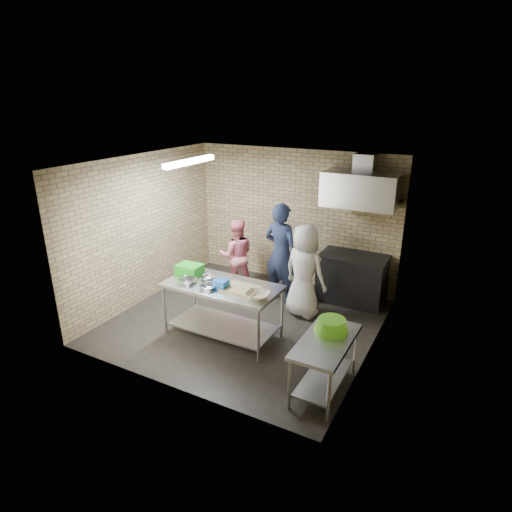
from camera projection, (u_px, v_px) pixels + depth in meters
The scene contains 26 objects.
floor at pixel (245, 321), 7.41m from camera, with size 4.20×4.20×0.00m, color black.
ceiling at pixel (244, 162), 6.46m from camera, with size 4.20×4.20×0.00m, color black.
back_wall at pixel (294, 218), 8.58m from camera, with size 4.20×0.06×2.70m, color tan.
front_wall at pixel (164, 295), 5.28m from camera, with size 4.20×0.06×2.70m, color tan.
left_wall at pixel (144, 229), 7.86m from camera, with size 0.06×4.00×2.70m, color tan.
right_wall at pixel (376, 271), 6.01m from camera, with size 0.06×4.00×2.70m, color tan.
prep_table at pixel (223, 311), 6.82m from camera, with size 1.79×0.90×0.90m, color silver.
side_counter at pixel (324, 365), 5.57m from camera, with size 0.60×1.20×0.75m, color silver.
stove at pixel (352, 278), 8.01m from camera, with size 1.20×0.70×0.90m, color black.
range_hood at pixel (360, 190), 7.48m from camera, with size 1.30×0.60×0.60m, color silver.
hood_duct at pixel (365, 162), 7.44m from camera, with size 0.35×0.30×0.30m, color #A5A8AD.
wall_shelf at pixel (379, 200), 7.56m from camera, with size 0.80×0.20×0.04m, color #3F2B19.
fluorescent_fixture at pixel (190, 162), 6.92m from camera, with size 0.10×1.25×0.08m, color white.
green_crate at pixel (190, 269), 7.04m from camera, with size 0.40×0.30×0.16m, color green.
blue_tub at pixel (221, 284), 6.54m from camera, with size 0.20×0.20×0.13m, color blue.
cutting_board at pixel (241, 289), 6.49m from camera, with size 0.55×0.42×0.03m, color tan.
mixing_bowl_a at pixel (188, 281), 6.71m from camera, with size 0.28×0.28×0.07m, color #B5B6BC.
mixing_bowl_b at pixel (208, 278), 6.82m from camera, with size 0.21×0.21×0.07m, color #B9BBC0.
mixing_bowl_c at pixel (209, 287), 6.51m from camera, with size 0.26×0.26×0.06m, color silver.
ceramic_bowl at pixel (258, 295), 6.21m from camera, with size 0.34×0.34×0.08m, color #C0BB99.
green_basin at pixel (331, 325), 5.63m from camera, with size 0.46×0.46×0.17m, color #59C626, non-canonical shape.
bottle_red at pixel (366, 192), 7.64m from camera, with size 0.07×0.07×0.18m, color #B22619.
bottle_green at pixel (389, 195), 7.46m from camera, with size 0.06×0.06×0.15m, color green.
man_navy at pixel (281, 253), 7.85m from camera, with size 0.69×0.45×1.88m, color #141933.
woman_pink at pixel (236, 255), 8.40m from camera, with size 0.70×0.54×1.43m, color pink.
woman_white at pixel (304, 271), 7.38m from camera, with size 0.80×0.52×1.64m, color silver.
Camera 1 is at (3.25, -5.68, 3.65)m, focal length 30.31 mm.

